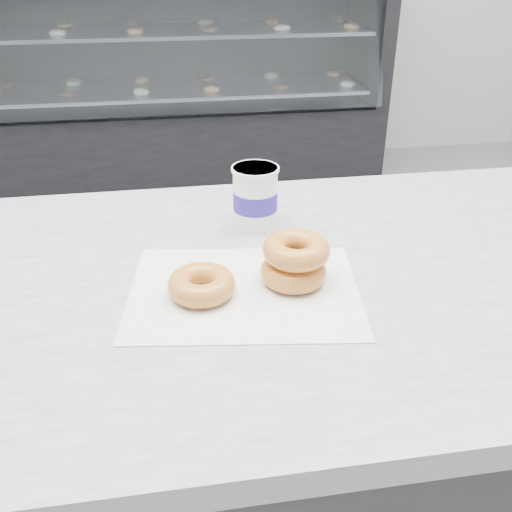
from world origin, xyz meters
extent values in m
plane|color=gray|center=(0.00, 0.00, 0.00)|extent=(5.00, 5.00, 0.00)
cube|color=#333335|center=(0.00, -0.60, 0.43)|extent=(3.00, 0.70, 0.86)
cube|color=#BCBCC0|center=(0.00, -0.60, 0.88)|extent=(3.06, 0.76, 0.04)
cube|color=black|center=(0.00, 2.10, 0.25)|extent=(2.40, 0.70, 0.50)
cube|color=black|center=(0.00, 2.42, 0.88)|extent=(2.40, 0.06, 0.75)
cube|color=black|center=(1.16, 2.10, 0.88)|extent=(0.08, 0.70, 0.75)
cube|color=white|center=(0.00, 1.79, 0.88)|extent=(2.28, 0.16, 0.70)
cube|color=silver|center=(0.00, 2.10, 0.58)|extent=(2.20, 0.55, 0.02)
cube|color=silver|center=(0.00, 2.10, 0.90)|extent=(2.20, 0.55, 0.02)
cube|color=silver|center=(0.02, -0.64, 0.90)|extent=(0.37, 0.30, 0.00)
torus|color=#D37A3A|center=(-0.04, -0.65, 0.92)|extent=(0.11, 0.11, 0.03)
torus|color=#D37A3A|center=(0.10, -0.63, 0.92)|extent=(0.10, 0.10, 0.04)
torus|color=#D37A3A|center=(0.10, -0.63, 0.95)|extent=(0.12, 0.12, 0.04)
cylinder|color=white|center=(0.07, -0.43, 0.96)|extent=(0.10, 0.10, 0.11)
cylinder|color=white|center=(0.07, -0.43, 1.01)|extent=(0.08, 0.08, 0.01)
cylinder|color=#28198D|center=(0.07, -0.43, 0.95)|extent=(0.10, 0.10, 0.03)
camera|label=1|loc=(-0.08, -1.35, 1.36)|focal=40.00mm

